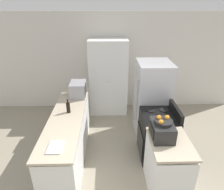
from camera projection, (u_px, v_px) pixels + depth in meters
wall_back at (111, 62)px, 5.41m from camera, size 7.00×0.06×2.60m
counter_left at (69, 135)px, 3.87m from camera, size 0.60×2.48×0.91m
counter_right at (167, 166)px, 3.14m from camera, size 0.60×0.80×0.91m
pantry_cabinet at (108, 78)px, 5.24m from camera, size 0.98×0.60×1.97m
stove at (157, 135)px, 3.84m from camera, size 0.66×0.72×1.07m
refrigerator at (152, 99)px, 4.40m from camera, size 0.72×0.79×1.68m
microwave at (78, 89)px, 4.33m from camera, size 0.33×0.44×0.31m
wine_bottle at (68, 107)px, 3.69m from camera, size 0.07×0.07×0.27m
toaster_oven at (162, 130)px, 3.00m from camera, size 0.32×0.44×0.25m
fruit_bowl at (163, 121)px, 2.93m from camera, size 0.26×0.26×0.10m
cutting_board at (55, 147)px, 2.82m from camera, size 0.20×0.29×0.02m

